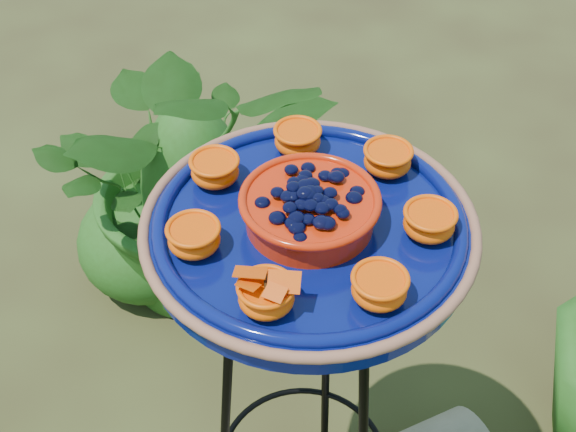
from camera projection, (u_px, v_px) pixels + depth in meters
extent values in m
torus|color=black|center=(309.00, 249.00, 1.18)|extent=(0.28, 0.28, 0.02)
cylinder|color=black|center=(326.00, 358.00, 1.60)|extent=(0.02, 0.09, 0.91)
cylinder|color=#071055|center=(309.00, 233.00, 1.16)|extent=(0.49, 0.49, 0.04)
torus|color=#915841|center=(309.00, 224.00, 1.14)|extent=(0.49, 0.49, 0.02)
torus|color=#071055|center=(309.00, 222.00, 1.14)|extent=(0.45, 0.45, 0.02)
cylinder|color=red|center=(310.00, 211.00, 1.13)|extent=(0.19, 0.19, 0.05)
torus|color=red|center=(310.00, 199.00, 1.11)|extent=(0.20, 0.20, 0.01)
ellipsoid|color=black|center=(310.00, 196.00, 1.11)|extent=(0.16, 0.16, 0.03)
ellipsoid|color=#FF3402|center=(429.00, 224.00, 1.12)|extent=(0.07, 0.07, 0.04)
cylinder|color=#E14904|center=(430.00, 215.00, 1.10)|extent=(0.07, 0.07, 0.01)
ellipsoid|color=#FF3402|center=(387.00, 162.00, 1.22)|extent=(0.07, 0.07, 0.04)
cylinder|color=#E14904|center=(388.00, 152.00, 1.20)|extent=(0.07, 0.07, 0.01)
ellipsoid|color=#FF3402|center=(298.00, 141.00, 1.25)|extent=(0.07, 0.07, 0.04)
cylinder|color=#E14904|center=(298.00, 132.00, 1.24)|extent=(0.07, 0.07, 0.01)
ellipsoid|color=#FF3402|center=(215.00, 172.00, 1.20)|extent=(0.07, 0.07, 0.04)
cylinder|color=#E14904|center=(214.00, 163.00, 1.19)|extent=(0.07, 0.07, 0.01)
ellipsoid|color=#FF3402|center=(194.00, 240.00, 1.09)|extent=(0.07, 0.07, 0.04)
cylinder|color=#E14904|center=(193.00, 230.00, 1.08)|extent=(0.07, 0.07, 0.01)
ellipsoid|color=#FF3402|center=(266.00, 298.00, 1.02)|extent=(0.07, 0.07, 0.04)
cylinder|color=#E14904|center=(266.00, 288.00, 1.00)|extent=(0.07, 0.07, 0.01)
ellipsoid|color=#FF3402|center=(379.00, 290.00, 1.03)|extent=(0.07, 0.07, 0.04)
cylinder|color=#E14904|center=(380.00, 280.00, 1.01)|extent=(0.07, 0.07, 0.01)
cylinder|color=black|center=(266.00, 283.00, 1.00)|extent=(0.02, 0.03, 0.00)
cube|color=#FF6105|center=(250.00, 272.00, 1.00)|extent=(0.05, 0.04, 0.01)
cube|color=#FF6105|center=(284.00, 282.00, 0.99)|extent=(0.05, 0.04, 0.01)
imported|color=#224F15|center=(193.00, 170.00, 2.11)|extent=(0.94, 0.90, 0.80)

